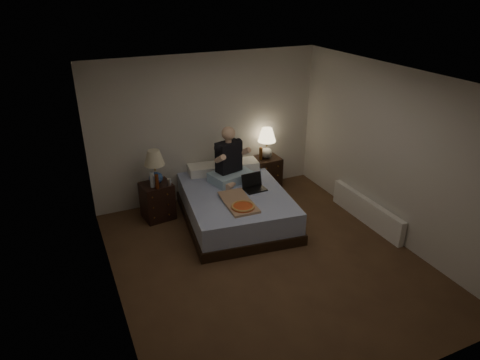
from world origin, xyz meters
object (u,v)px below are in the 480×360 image
bed (235,205)px  nightstand_left (157,201)px  pizza_box (243,207)px  radiator (366,211)px  beer_bottle_right (261,154)px  laptop (255,183)px  nightstand_right (266,173)px  soda_can (169,182)px  person (230,155)px  beer_bottle_left (157,182)px  lamp_right (267,143)px  lamp_left (155,167)px  water_bottle (152,180)px

bed → nightstand_left: 1.26m
pizza_box → radiator: (2.01, -0.35, -0.35)m
beer_bottle_right → pizza_box: size_ratio=0.30×
radiator → beer_bottle_right: bearing=120.3°
laptop → nightstand_right: bearing=50.9°
nightstand_left → laptop: 1.60m
bed → soda_can: bearing=161.6°
bed → laptop: bearing=-10.3°
nightstand_left → radiator: size_ratio=0.38×
person → pizza_box: person is taller
bed → nightstand_left: (-1.12, 0.57, 0.05)m
person → bed: bearing=-116.7°
nightstand_right → radiator: size_ratio=0.38×
beer_bottle_left → lamp_right: bearing=11.3°
nightstand_left → beer_bottle_right: beer_bottle_right is taller
lamp_right → beer_bottle_right: lamp_right is taller
lamp_left → person: bearing=-10.7°
lamp_right → person: bearing=-152.8°
lamp_right → person: size_ratio=0.60×
lamp_right → beer_bottle_right: (-0.13, -0.03, -0.17)m
nightstand_left → nightstand_right: bearing=-0.5°
laptop → pizza_box: (-0.44, -0.50, -0.08)m
bed → water_bottle: (-1.19, 0.48, 0.48)m
lamp_left → beer_bottle_left: (-0.03, -0.18, -0.17)m
beer_bottle_left → lamp_left: bearing=81.0°
water_bottle → radiator: water_bottle is taller
nightstand_left → beer_bottle_right: bearing=-0.9°
nightstand_right → person: 1.23m
nightstand_left → lamp_right: 2.20m
lamp_right → soda_can: size_ratio=5.60×
bed → person: size_ratio=2.19×
radiator → beer_bottle_left: bearing=155.9°
water_bottle → laptop: water_bottle is taller
lamp_right → laptop: 1.18m
beer_bottle_left → person: (1.22, -0.04, 0.25)m
laptop → water_bottle: bearing=156.7°
lamp_right → water_bottle: (-2.18, -0.35, -0.15)m
beer_bottle_left → radiator: (3.01, -1.35, -0.52)m
soda_can → pizza_box: bearing=-52.6°
nightstand_right → lamp_right: size_ratio=1.08×
nightstand_left → beer_bottle_left: beer_bottle_left is taller
water_bottle → soda_can: water_bottle is taller
beer_bottle_left → radiator: bearing=-24.1°
person → radiator: size_ratio=0.58×
beer_bottle_right → laptop: 1.05m
person → water_bottle: bearing=161.0°
lamp_left → radiator: (2.98, -1.53, -0.69)m
nightstand_left → person: size_ratio=0.65×
lamp_left → beer_bottle_left: lamp_left is taller
water_bottle → person: bearing=-5.0°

